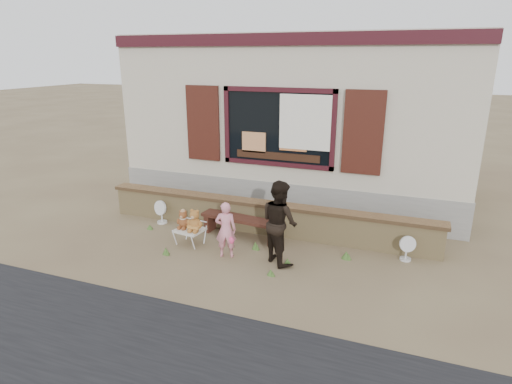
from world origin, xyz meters
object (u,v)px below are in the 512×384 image
at_px(teddy_bear_left, 183,219).
at_px(teddy_bear_right, 195,220).
at_px(bench, 240,223).
at_px(folding_chair, 190,231).
at_px(child, 226,230).
at_px(adult, 280,222).

relative_size(teddy_bear_left, teddy_bear_right, 0.84).
height_order(bench, teddy_bear_right, teddy_bear_right).
height_order(folding_chair, teddy_bear_left, teddy_bear_left).
bearing_deg(bench, folding_chair, -133.24).
height_order(folding_chair, child, child).
height_order(teddy_bear_right, adult, adult).
xyz_separation_m(folding_chair, teddy_bear_left, (-0.14, 0.02, 0.22)).
bearing_deg(folding_chair, bench, 48.12).
xyz_separation_m(teddy_bear_right, child, (0.74, -0.22, -0.01)).
bearing_deg(teddy_bear_left, bench, 42.85).
height_order(child, adult, adult).
relative_size(bench, teddy_bear_left, 4.57).
bearing_deg(adult, folding_chair, 36.70).
distance_m(bench, teddy_bear_left, 1.15).
relative_size(folding_chair, teddy_bear_right, 1.29).
distance_m(child, adult, 1.00).
xyz_separation_m(bench, child, (0.09, -0.90, 0.21)).
bearing_deg(adult, child, 48.39).
xyz_separation_m(child, adult, (0.97, 0.16, 0.23)).
bearing_deg(teddy_bear_right, folding_chair, -180.00).
distance_m(teddy_bear_left, child, 1.05).
height_order(teddy_bear_left, adult, adult).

